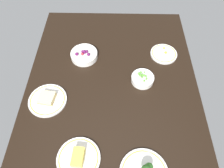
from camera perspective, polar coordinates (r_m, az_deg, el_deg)
dining_table at (r=126.55cm, az=-0.00°, el=-1.04°), size 138.52×101.99×4.00cm
plate_sandwich at (r=123.80cm, az=-17.10°, el=-4.08°), size 21.54×21.54×4.37cm
bowl_berries at (r=138.80cm, az=-7.57°, el=7.87°), size 17.40×17.40×5.94cm
plate_eggs at (r=143.96cm, az=13.88°, el=8.02°), size 17.33×17.33×5.00cm
bowl_peas at (r=126.60cm, az=8.28°, el=1.45°), size 13.56×13.56×5.23cm
plate_cheese at (r=106.60cm, az=-9.09°, el=-19.26°), size 20.93×20.93×5.10cm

